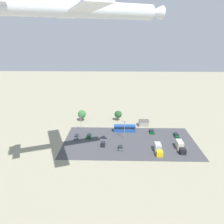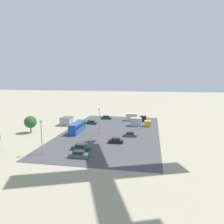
{
  "view_description": "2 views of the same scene",
  "coord_description": "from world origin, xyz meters",
  "px_view_note": "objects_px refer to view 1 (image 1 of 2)",
  "views": [
    {
      "loc": [
        5.47,
        97.13,
        43.5
      ],
      "look_at": [
        7.29,
        26.75,
        19.45
      ],
      "focal_mm": 35.0,
      "sensor_mm": 36.0,
      "label": 1
    },
    {
      "loc": [
        69.44,
        23.51,
        18.55
      ],
      "look_at": [
        4.36,
        11.54,
        7.67
      ],
      "focal_mm": 35.0,
      "sensor_mm": 36.0,
      "label": 2
    }
  ],
  "objects_px": {
    "bus": "(125,128)",
    "parked_car_0": "(89,136)",
    "parked_truck_1": "(158,149)",
    "airplane": "(83,10)",
    "shed_building": "(144,123)",
    "parked_car_1": "(103,144)",
    "parked_car_3": "(121,148)",
    "parked_car_2": "(77,137)",
    "parked_truck_0": "(180,146)",
    "parked_car_5": "(176,135)",
    "parked_car_4": "(152,131)"
  },
  "relations": [
    {
      "from": "bus",
      "to": "parked_car_0",
      "type": "distance_m",
      "value": 18.01
    },
    {
      "from": "parked_truck_1",
      "to": "airplane",
      "type": "height_order",
      "value": "airplane"
    },
    {
      "from": "shed_building",
      "to": "parked_car_0",
      "type": "distance_m",
      "value": 30.47
    },
    {
      "from": "parked_car_1",
      "to": "parked_car_3",
      "type": "bearing_deg",
      "value": -23.43
    },
    {
      "from": "parked_car_2",
      "to": "parked_car_3",
      "type": "distance_m",
      "value": 22.18
    },
    {
      "from": "parked_truck_0",
      "to": "airplane",
      "type": "distance_m",
      "value": 64.26
    },
    {
      "from": "parked_car_3",
      "to": "parked_car_5",
      "type": "relative_size",
      "value": 0.89
    },
    {
      "from": "bus",
      "to": "parked_car_5",
      "type": "height_order",
      "value": "bus"
    },
    {
      "from": "parked_car_1",
      "to": "parked_car_3",
      "type": "xyz_separation_m",
      "value": [
        -7.46,
        3.23,
        -0.04
      ]
    },
    {
      "from": "parked_truck_0",
      "to": "parked_truck_1",
      "type": "distance_m",
      "value": 9.72
    },
    {
      "from": "bus",
      "to": "parked_car_1",
      "type": "xyz_separation_m",
      "value": [
        9.59,
        14.63,
        -1.15
      ]
    },
    {
      "from": "shed_building",
      "to": "airplane",
      "type": "relative_size",
      "value": 0.13
    },
    {
      "from": "parked_truck_1",
      "to": "parked_car_0",
      "type": "bearing_deg",
      "value": -23.86
    },
    {
      "from": "parked_car_3",
      "to": "parked_truck_1",
      "type": "bearing_deg",
      "value": 172.72
    },
    {
      "from": "parked_car_0",
      "to": "airplane",
      "type": "distance_m",
      "value": 61.28
    },
    {
      "from": "bus",
      "to": "airplane",
      "type": "xyz_separation_m",
      "value": [
        11.59,
        43.34,
        47.7
      ]
    },
    {
      "from": "parked_car_0",
      "to": "parked_truck_1",
      "type": "xyz_separation_m",
      "value": [
        -29.49,
        13.04,
        0.8
      ]
    },
    {
      "from": "parked_truck_0",
      "to": "shed_building",
      "type": "bearing_deg",
      "value": -64.27
    },
    {
      "from": "parked_car_2",
      "to": "parked_truck_1",
      "type": "distance_m",
      "value": 36.77
    },
    {
      "from": "shed_building",
      "to": "parked_car_3",
      "type": "distance_m",
      "value": 28.44
    },
    {
      "from": "parked_car_3",
      "to": "airplane",
      "type": "xyz_separation_m",
      "value": [
        9.47,
        25.47,
        48.89
      ]
    },
    {
      "from": "parked_car_4",
      "to": "parked_car_5",
      "type": "bearing_deg",
      "value": -19.23
    },
    {
      "from": "parked_car_2",
      "to": "parked_car_5",
      "type": "relative_size",
      "value": 0.99
    },
    {
      "from": "parked_car_3",
      "to": "parked_car_4",
      "type": "xyz_separation_m",
      "value": [
        -15.17,
        -16.8,
        0.03
      ]
    },
    {
      "from": "parked_car_4",
      "to": "parked_car_5",
      "type": "distance_m",
      "value": 11.43
    },
    {
      "from": "parked_car_5",
      "to": "parked_truck_1",
      "type": "bearing_deg",
      "value": 53.61
    },
    {
      "from": "parked_truck_1",
      "to": "airplane",
      "type": "relative_size",
      "value": 0.19
    },
    {
      "from": "parked_car_4",
      "to": "parked_car_1",
      "type": "bearing_deg",
      "value": -149.07
    },
    {
      "from": "parked_car_3",
      "to": "parked_car_5",
      "type": "bearing_deg",
      "value": -153.34
    },
    {
      "from": "shed_building",
      "to": "parked_car_2",
      "type": "height_order",
      "value": "shed_building"
    },
    {
      "from": "parked_car_0",
      "to": "parked_truck_1",
      "type": "bearing_deg",
      "value": -23.86
    },
    {
      "from": "parked_truck_1",
      "to": "airplane",
      "type": "distance_m",
      "value": 58.85
    },
    {
      "from": "parked_car_0",
      "to": "parked_truck_0",
      "type": "height_order",
      "value": "parked_truck_0"
    },
    {
      "from": "parked_car_5",
      "to": "parked_car_3",
      "type": "bearing_deg",
      "value": 26.66
    },
    {
      "from": "airplane",
      "to": "parked_car_2",
      "type": "bearing_deg",
      "value": 174.97
    },
    {
      "from": "parked_car_5",
      "to": "parked_truck_0",
      "type": "xyz_separation_m",
      "value": [
        1.58,
        12.59,
        0.78
      ]
    },
    {
      "from": "parked_car_4",
      "to": "airplane",
      "type": "distance_m",
      "value": 69.15
    },
    {
      "from": "parked_car_0",
      "to": "parked_car_3",
      "type": "relative_size",
      "value": 1.12
    },
    {
      "from": "shed_building",
      "to": "parked_car_1",
      "type": "xyz_separation_m",
      "value": [
        19.68,
        22.43,
        -0.8
      ]
    },
    {
      "from": "parked_car_1",
      "to": "parked_truck_1",
      "type": "distance_m",
      "value": 23.01
    },
    {
      "from": "parked_car_2",
      "to": "parked_truck_0",
      "type": "xyz_separation_m",
      "value": [
        -44.28,
        9.34,
        0.71
      ]
    },
    {
      "from": "parked_car_1",
      "to": "parked_car_5",
      "type": "height_order",
      "value": "parked_car_1"
    },
    {
      "from": "parked_car_1",
      "to": "parked_car_5",
      "type": "relative_size",
      "value": 0.88
    },
    {
      "from": "parked_car_0",
      "to": "parked_car_3",
      "type": "height_order",
      "value": "parked_car_0"
    },
    {
      "from": "parked_car_1",
      "to": "parked_car_4",
      "type": "bearing_deg",
      "value": 30.93
    },
    {
      "from": "airplane",
      "to": "parked_car_4",
      "type": "bearing_deg",
      "value": 128.25
    },
    {
      "from": "parked_car_4",
      "to": "parked_car_0",
      "type": "bearing_deg",
      "value": -169.2
    },
    {
      "from": "parked_car_2",
      "to": "parked_car_5",
      "type": "xyz_separation_m",
      "value": [
        -45.86,
        -3.25,
        -0.07
      ]
    },
    {
      "from": "shed_building",
      "to": "parked_truck_1",
      "type": "bearing_deg",
      "value": 95.65
    },
    {
      "from": "parked_truck_0",
      "to": "bus",
      "type": "bearing_deg",
      "value": -38.06
    }
  ]
}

